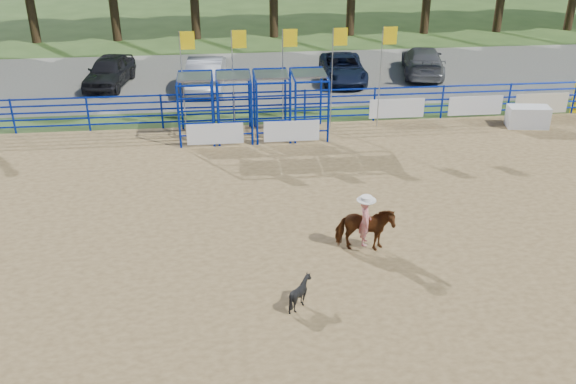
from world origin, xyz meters
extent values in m
plane|color=#3B5722|center=(0.00, 0.00, 0.00)|extent=(120.00, 120.00, 0.00)
cube|color=olive|center=(0.00, 0.00, 0.01)|extent=(30.00, 20.00, 0.02)
cube|color=gray|center=(0.00, 17.00, 0.01)|extent=(40.00, 10.00, 0.01)
cube|color=silver|center=(9.27, 8.59, 0.47)|extent=(1.77, 1.01, 0.90)
imported|color=#5B2E12|center=(0.40, -0.37, 0.71)|extent=(1.73, 1.00, 1.38)
imported|color=#B3191E|center=(0.40, -0.37, 1.65)|extent=(0.42, 0.56, 1.41)
cylinder|color=white|center=(0.40, -0.37, 2.39)|extent=(0.54, 0.54, 0.12)
imported|color=black|center=(-1.72, -2.80, 0.42)|extent=(0.82, 0.75, 0.81)
imported|color=black|center=(-9.05, 16.31, 0.75)|extent=(2.45, 4.60, 1.49)
imported|color=gray|center=(-4.21, 15.47, 0.81)|extent=(2.01, 4.95, 1.60)
imported|color=#151E36|center=(2.73, 16.00, 0.65)|extent=(2.41, 4.75, 1.29)
imported|color=#5B5B5E|center=(7.11, 16.65, 0.73)|extent=(3.00, 5.26, 1.44)
cube|color=white|center=(-3.80, 7.77, 0.55)|extent=(2.20, 0.04, 0.85)
cube|color=white|center=(-0.80, 7.77, 0.55)|extent=(2.20, 0.04, 0.85)
cube|color=white|center=(4.00, 9.96, 0.55)|extent=(2.40, 0.04, 0.85)
cube|color=white|center=(7.50, 9.96, 0.55)|extent=(2.40, 0.04, 0.85)
cube|color=beige|center=(10.50, 9.96, 0.55)|extent=(2.40, 0.04, 0.90)
cylinder|color=#3F2B19|center=(-15.00, 26.00, 2.40)|extent=(0.56, 0.56, 4.80)
cylinder|color=#3F2B19|center=(-10.00, 26.00, 2.40)|extent=(0.56, 0.56, 4.80)
cylinder|color=#3F2B19|center=(-5.00, 26.00, 2.40)|extent=(0.56, 0.56, 4.80)
camera|label=1|loc=(-3.34, -15.70, 9.78)|focal=40.00mm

